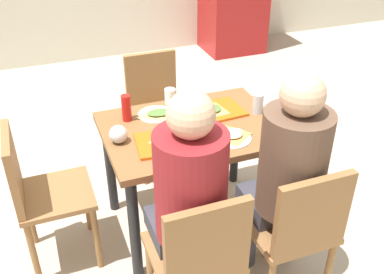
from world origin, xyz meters
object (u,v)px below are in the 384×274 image
(chair_near_right, at_px, (297,228))
(plastic_cup_a, at_px, (170,96))
(chair_left_end, at_px, (38,189))
(foil_bundle, at_px, (118,134))
(person_in_brown_jacket, at_px, (287,170))
(paper_plate_near_edge, at_px, (231,138))
(condiment_bottle, at_px, (126,108))
(person_in_red, at_px, (188,194))
(plastic_cup_b, at_px, (219,146))
(pizza_slice_c, at_px, (159,113))
(paper_plate_center, at_px, (156,114))
(main_table, at_px, (192,142))
(tray_red_far, at_px, (213,111))
(pizza_slice_a, at_px, (171,141))
(pizza_slice_b, at_px, (211,109))
(soda_can, at_px, (258,103))
(tray_red_near, at_px, (170,142))
(chair_far_side, at_px, (155,103))
(pizza_slice_d, at_px, (232,134))
(chair_near_left, at_px, (199,256))

(chair_near_right, bearing_deg, plastic_cup_a, 104.58)
(chair_left_end, distance_m, foil_bundle, 0.53)
(chair_left_end, relative_size, person_in_brown_jacket, 0.68)
(paper_plate_near_edge, bearing_deg, condiment_bottle, 139.56)
(person_in_red, relative_size, plastic_cup_b, 12.78)
(person_in_brown_jacket, xyz_separation_m, pizza_slice_c, (-0.39, 0.80, -0.02))
(pizza_slice_c, bearing_deg, paper_plate_center, 125.85)
(person_in_red, bearing_deg, chair_left_end, 135.93)
(main_table, distance_m, tray_red_far, 0.24)
(tray_red_far, distance_m, foil_bundle, 0.63)
(main_table, distance_m, person_in_brown_jacket, 0.68)
(person_in_brown_jacket, height_order, pizza_slice_c, person_in_brown_jacket)
(paper_plate_center, distance_m, pizza_slice_a, 0.35)
(chair_left_end, distance_m, person_in_red, 0.92)
(pizza_slice_b, relative_size, soda_can, 1.91)
(pizza_slice_b, xyz_separation_m, pizza_slice_c, (-0.31, 0.07, -0.01))
(chair_left_end, bearing_deg, tray_red_far, 5.99)
(paper_plate_near_edge, xyz_separation_m, condiment_bottle, (-0.48, 0.41, 0.08))
(chair_left_end, height_order, tray_red_near, chair_left_end)
(chair_near_right, relative_size, person_in_red, 0.68)
(chair_far_side, height_order, plastic_cup_a, chair_far_side)
(pizza_slice_c, bearing_deg, paper_plate_near_edge, -53.42)
(pizza_slice_a, bearing_deg, pizza_slice_c, 83.85)
(chair_left_end, bearing_deg, chair_near_right, -33.46)
(tray_red_far, relative_size, pizza_slice_b, 1.54)
(chair_near_right, height_order, pizza_slice_a, chair_near_right)
(chair_near_right, height_order, chair_far_side, same)
(plastic_cup_a, height_order, condiment_bottle, condiment_bottle)
(chair_near_right, bearing_deg, tray_red_near, 124.60)
(main_table, relative_size, pizza_slice_c, 4.56)
(main_table, distance_m, pizza_slice_c, 0.26)
(plastic_cup_a, bearing_deg, foil_bundle, -140.38)
(tray_red_near, bearing_deg, person_in_brown_jacket, -48.36)
(main_table, bearing_deg, paper_plate_near_edge, -53.45)
(tray_red_far, xyz_separation_m, condiment_bottle, (-0.51, 0.09, 0.07))
(tray_red_far, bearing_deg, plastic_cup_a, 134.66)
(pizza_slice_b, xyz_separation_m, soda_can, (0.26, -0.09, 0.04))
(condiment_bottle, bearing_deg, main_table, -31.91)
(pizza_slice_d, distance_m, plastic_cup_b, 0.19)
(chair_near_left, bearing_deg, person_in_brown_jacket, 15.43)
(pizza_slice_c, xyz_separation_m, plastic_cup_a, (0.11, 0.13, 0.03))
(chair_near_left, bearing_deg, pizza_slice_b, 64.16)
(pizza_slice_d, bearing_deg, chair_near_left, -126.18)
(chair_near_right, bearing_deg, paper_plate_center, 112.89)
(chair_left_end, xyz_separation_m, pizza_slice_b, (1.06, 0.11, 0.23))
(person_in_red, xyz_separation_m, plastic_cup_b, (0.28, 0.30, 0.01))
(tray_red_near, distance_m, soda_can, 0.63)
(chair_near_left, distance_m, pizza_slice_d, 0.74)
(person_in_brown_jacket, relative_size, pizza_slice_b, 5.48)
(plastic_cup_b, bearing_deg, tray_red_near, 137.39)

